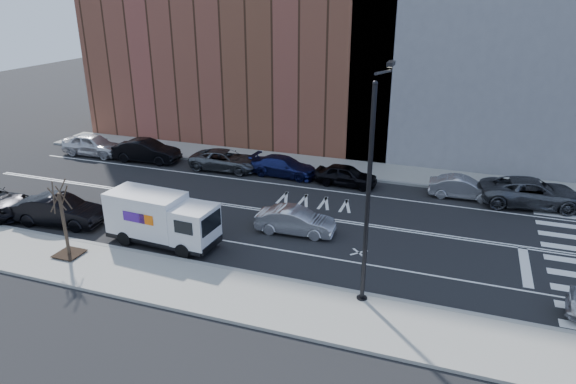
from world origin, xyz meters
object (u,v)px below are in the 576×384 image
Objects in this scene: fedex_van at (161,219)px; far_parked_b at (147,151)px; driving_sedan at (295,221)px; far_parked_a at (93,145)px.

fedex_van is 1.18× the size of far_parked_b.
driving_sedan is at bearing -121.97° from far_parked_b.
far_parked_a reaches higher than driving_sedan.
far_parked_a is 4.83m from far_parked_b.
far_parked_a is at bearing 143.32° from fedex_van.
far_parked_b is (-8.40, 11.19, -0.56)m from fedex_van.
far_parked_a is 0.99× the size of far_parked_b.
fedex_van is 14.01m from far_parked_b.
far_parked_a is (-13.23, 11.17, -0.54)m from fedex_van.
fedex_van is 17.32m from far_parked_a.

